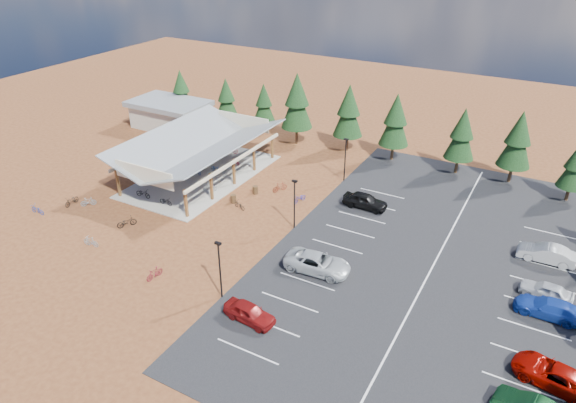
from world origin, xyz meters
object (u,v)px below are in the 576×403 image
at_px(bike_8, 72,201).
at_px(bike_6, 215,168).
at_px(bike_4, 166,201).
at_px(bike_13, 91,242).
at_px(bike_11, 154,273).
at_px(car_0, 250,313).
at_px(bike_7, 236,162).
at_px(bike_12, 127,222).
at_px(lamp_post_0, 220,266).
at_px(outbuilding, 170,114).
at_px(bike_10, 37,210).
at_px(bike_3, 231,149).
at_px(car_2, 317,263).
at_px(bike_2, 197,171).
at_px(bike_5, 210,187).
at_px(bike_0, 143,193).
at_px(bike_1, 167,182).
at_px(car_4, 365,201).
at_px(bike_14, 300,198).
at_px(trash_bin_0, 233,199).
at_px(car_9, 546,253).
at_px(lamp_post_1, 294,201).
at_px(bike_pavilion, 199,146).
at_px(trash_bin_1, 255,190).
at_px(lamp_post_2, 345,157).
at_px(car_6, 555,375).
at_px(car_7, 549,308).
at_px(bike_16, 239,205).
at_px(car_8, 546,291).
at_px(bike_15, 280,187).

bearing_deg(bike_8, bike_6, 51.30).
height_order(bike_4, bike_13, bike_13).
height_order(bike_11, car_0, car_0).
height_order(bike_7, bike_11, bike_11).
relative_size(bike_4, bike_12, 0.85).
distance_m(lamp_post_0, bike_7, 25.23).
distance_m(outbuilding, bike_8, 24.15).
relative_size(bike_10, bike_13, 1.11).
distance_m(bike_3, car_2, 27.02).
height_order(bike_2, bike_5, bike_5).
height_order(bike_0, bike_1, bike_0).
distance_m(outbuilding, bike_11, 36.63).
bearing_deg(car_4, car_0, 176.63).
bearing_deg(bike_13, bike_12, 168.83).
xyz_separation_m(lamp_post_0, bike_3, (-15.76, 23.99, -2.32)).
xyz_separation_m(bike_10, bike_12, (9.75, 2.57, 0.02)).
distance_m(bike_7, bike_8, 19.09).
relative_size(bike_2, bike_14, 0.86).
distance_m(trash_bin_0, bike_7, 9.45).
height_order(bike_11, bike_12, bike_11).
xyz_separation_m(bike_8, car_9, (44.41, 12.96, 0.32)).
bearing_deg(bike_11, lamp_post_1, 70.60).
distance_m(bike_pavilion, bike_8, 14.79).
height_order(lamp_post_0, car_9, lamp_post_0).
bearing_deg(bike_2, bike_10, 167.71).
bearing_deg(bike_pavilion, bike_13, -88.99).
relative_size(lamp_post_1, trash_bin_1, 5.71).
xyz_separation_m(trash_bin_0, bike_14, (6.08, 3.47, 0.01)).
height_order(lamp_post_2, bike_3, lamp_post_2).
xyz_separation_m(lamp_post_2, bike_8, (-22.61, -19.24, -2.48)).
bearing_deg(bike_12, bike_2, -54.18).
height_order(car_6, car_7, car_6).
relative_size(trash_bin_1, bike_12, 0.47).
height_order(bike_14, bike_16, bike_14).
height_order(bike_13, car_2, car_2).
relative_size(outbuilding, trash_bin_0, 12.22).
distance_m(bike_5, car_8, 34.14).
bearing_deg(bike_13, bike_11, 77.46).
distance_m(trash_bin_1, bike_11, 17.00).
bearing_deg(car_6, lamp_post_1, -99.44).
xyz_separation_m(bike_10, bike_11, (17.83, -2.45, 0.03)).
bearing_deg(bike_4, bike_2, 14.85).
bearing_deg(trash_bin_0, bike_12, -124.68).
bearing_deg(lamp_post_0, bike_8, 168.11).
bearing_deg(car_4, bike_pavilion, 95.79).
bearing_deg(bike_pavilion, bike_11, -63.83).
height_order(bike_8, bike_15, bike_15).
xyz_separation_m(bike_1, bike_7, (3.56, 8.43, -0.00)).
relative_size(bike_7, bike_15, 0.80).
relative_size(lamp_post_1, bike_8, 2.72).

